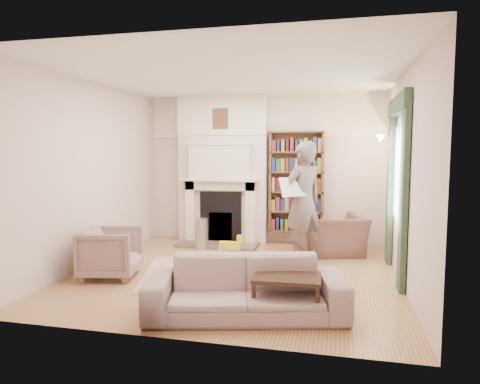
% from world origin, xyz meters
% --- Properties ---
extents(floor, '(4.50, 4.50, 0.00)m').
position_xyz_m(floor, '(0.00, 0.00, 0.00)').
color(floor, brown).
rests_on(floor, ground).
extents(ceiling, '(4.50, 4.50, 0.00)m').
position_xyz_m(ceiling, '(0.00, 0.00, 2.80)').
color(ceiling, white).
rests_on(ceiling, wall_back).
extents(wall_back, '(4.50, 0.00, 4.50)m').
position_xyz_m(wall_back, '(0.00, 2.25, 1.40)').
color(wall_back, silver).
rests_on(wall_back, floor).
extents(wall_front, '(4.50, 0.00, 4.50)m').
position_xyz_m(wall_front, '(0.00, -2.25, 1.40)').
color(wall_front, silver).
rests_on(wall_front, floor).
extents(wall_left, '(0.00, 4.50, 4.50)m').
position_xyz_m(wall_left, '(-2.25, 0.00, 1.40)').
color(wall_left, silver).
rests_on(wall_left, floor).
extents(wall_right, '(0.00, 4.50, 4.50)m').
position_xyz_m(wall_right, '(2.25, 0.00, 1.40)').
color(wall_right, silver).
rests_on(wall_right, floor).
extents(fireplace, '(1.70, 0.58, 2.80)m').
position_xyz_m(fireplace, '(-0.75, 2.05, 1.39)').
color(fireplace, silver).
rests_on(fireplace, floor).
extents(bookcase, '(1.00, 0.24, 1.85)m').
position_xyz_m(bookcase, '(0.65, 2.12, 1.18)').
color(bookcase, brown).
rests_on(bookcase, floor).
extents(window, '(0.02, 0.90, 1.30)m').
position_xyz_m(window, '(2.23, 0.40, 1.45)').
color(window, silver).
rests_on(window, wall_right).
extents(curtain_left, '(0.07, 0.32, 2.40)m').
position_xyz_m(curtain_left, '(2.20, -0.30, 1.20)').
color(curtain_left, '#2A412B').
rests_on(curtain_left, floor).
extents(curtain_right, '(0.07, 0.32, 2.40)m').
position_xyz_m(curtain_right, '(2.20, 1.10, 1.20)').
color(curtain_right, '#2A412B').
rests_on(curtain_right, floor).
extents(pelmet, '(0.09, 1.70, 0.24)m').
position_xyz_m(pelmet, '(2.19, 0.40, 2.38)').
color(pelmet, '#2A412B').
rests_on(pelmet, wall_right).
extents(wall_sconce, '(0.20, 0.24, 0.24)m').
position_xyz_m(wall_sconce, '(2.03, 1.50, 1.90)').
color(wall_sconce, gold).
rests_on(wall_sconce, wall_right).
extents(rug, '(2.70, 2.33, 0.01)m').
position_xyz_m(rug, '(-0.15, -0.03, 0.01)').
color(rug, beige).
rests_on(rug, floor).
extents(armchair_reading, '(1.26, 1.17, 0.68)m').
position_xyz_m(armchair_reading, '(1.33, 1.45, 0.34)').
color(armchair_reading, '#52342B').
rests_on(armchair_reading, floor).
extents(armchair_left, '(0.89, 0.88, 0.69)m').
position_xyz_m(armchair_left, '(-1.65, -0.58, 0.34)').
color(armchair_left, gray).
rests_on(armchair_left, floor).
extents(sofa, '(2.23, 1.29, 0.61)m').
position_xyz_m(sofa, '(0.47, -1.53, 0.31)').
color(sofa, '#AEA48F').
rests_on(sofa, floor).
extents(man_reading, '(0.82, 0.81, 1.90)m').
position_xyz_m(man_reading, '(0.88, 0.85, 0.95)').
color(man_reading, '#5C4E4A').
rests_on(man_reading, floor).
extents(newspaper, '(0.40, 0.40, 0.30)m').
position_xyz_m(newspaper, '(0.73, 0.65, 1.20)').
color(newspaper, silver).
rests_on(newspaper, man_reading).
extents(coffee_table, '(0.71, 0.47, 0.45)m').
position_xyz_m(coffee_table, '(0.91, -1.50, 0.23)').
color(coffee_table, black).
rests_on(coffee_table, floor).
extents(paraffin_heater, '(0.30, 0.30, 0.55)m').
position_xyz_m(paraffin_heater, '(-0.96, 1.32, 0.28)').
color(paraffin_heater, '#9FA3A7').
rests_on(paraffin_heater, floor).
extents(rocking_horse, '(0.51, 0.21, 0.44)m').
position_xyz_m(rocking_horse, '(-0.24, 0.55, 0.22)').
color(rocking_horse, gold).
rests_on(rocking_horse, rug).
extents(board_game, '(0.41, 0.41, 0.03)m').
position_xyz_m(board_game, '(-0.51, -0.06, 0.03)').
color(board_game, '#EAC252').
rests_on(board_game, rug).
extents(game_box_lid, '(0.34, 0.27, 0.05)m').
position_xyz_m(game_box_lid, '(-0.70, 0.29, 0.04)').
color(game_box_lid, '#B61814').
rests_on(game_box_lid, rug).
extents(comic_annuals, '(1.07, 0.88, 0.02)m').
position_xyz_m(comic_annuals, '(0.13, -0.28, 0.02)').
color(comic_annuals, red).
rests_on(comic_annuals, rug).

